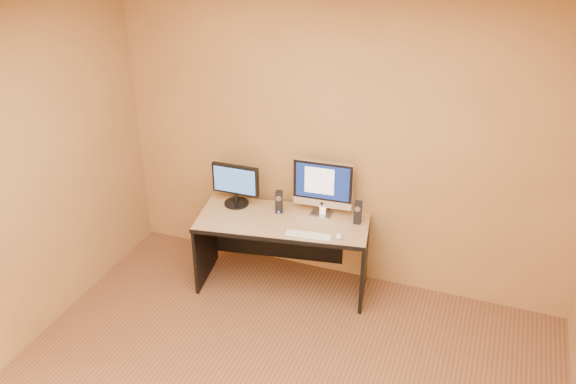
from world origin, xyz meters
name	(u,v)px	position (x,y,z in m)	size (l,w,h in m)	color
walls	(246,274)	(0.00, 0.00, 1.30)	(4.00, 4.00, 2.60)	#AB7D44
ceiling	(236,44)	(0.00, 0.00, 2.60)	(4.00, 4.00, 0.00)	white
desk	(283,253)	(-0.40, 1.63, 0.34)	(1.46, 0.64, 0.67)	tan
imac	(322,189)	(-0.12, 1.83, 0.92)	(0.52, 0.19, 0.50)	silver
second_monitor	(236,185)	(-0.88, 1.74, 0.86)	(0.44, 0.22, 0.38)	black
speaker_left	(279,202)	(-0.48, 1.74, 0.77)	(0.06, 0.07, 0.20)	black
speaker_right	(358,212)	(0.21, 1.80, 0.77)	(0.06, 0.07, 0.20)	black
keyboard	(308,235)	(-0.11, 1.45, 0.68)	(0.39, 0.11, 0.02)	silver
mouse	(339,236)	(0.13, 1.52, 0.69)	(0.05, 0.09, 0.03)	white
cable_a	(329,211)	(-0.07, 1.91, 0.68)	(0.01, 0.01, 0.20)	black
cable_b	(321,209)	(-0.15, 1.91, 0.68)	(0.01, 0.01, 0.16)	black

